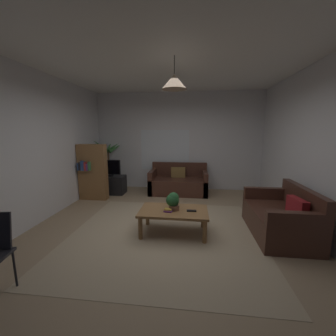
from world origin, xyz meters
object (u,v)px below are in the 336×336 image
remote_on_table_0 (192,211)px  potted_plant_on_table (173,200)px  book_on_table_0 (168,211)px  couch_under_window (178,183)px  couch_right_side (281,219)px  tv_stand (109,185)px  book_on_table_1 (168,209)px  bookshelf_corner (93,172)px  potted_palm_corner (109,166)px  pendant_lamp (174,82)px  tv (108,168)px  coffee_table (174,213)px

remote_on_table_0 → potted_plant_on_table: bearing=76.5°
book_on_table_0 → remote_on_table_0: bearing=7.3°
couch_under_window → couch_right_side: bearing=-50.1°
couch_right_side → tv_stand: 4.25m
book_on_table_1 → potted_plant_on_table: (0.07, 0.11, 0.12)m
tv_stand → bookshelf_corner: bookshelf_corner is taller
potted_palm_corner → book_on_table_0: bearing=-51.6°
potted_plant_on_table → pendant_lamp: 1.89m
couch_under_window → book_on_table_1: bearing=-90.2°
bookshelf_corner → book_on_table_0: bearing=-38.0°
potted_palm_corner → tv_stand: bearing=-70.6°
couch_under_window → book_on_table_1: size_ratio=13.07×
book_on_table_1 → tv: (-1.92, 2.15, 0.28)m
couch_right_side → remote_on_table_0: couch_right_side is taller
tv_stand → pendant_lamp: size_ratio=1.87×
pendant_lamp → potted_palm_corner: bearing=130.3°
couch_right_side → tv_stand: couch_right_side is taller
remote_on_table_0 → tv: bearing=45.8°
coffee_table → bookshelf_corner: bookshelf_corner is taller
bookshelf_corner → tv: bearing=69.9°
tv_stand → potted_plant_on_table: bearing=-46.0°
tv_stand → potted_palm_corner: bearing=109.4°
couch_under_window → pendant_lamp: bearing=-88.2°
book_on_table_1 → potted_plant_on_table: size_ratio=0.41×
potted_plant_on_table → potted_palm_corner: 3.31m
potted_plant_on_table → pendant_lamp: size_ratio=0.60×
couch_under_window → potted_plant_on_table: size_ratio=5.42×
book_on_table_0 → pendant_lamp: bearing=43.8°
book_on_table_0 → book_on_table_1: (-0.00, 0.00, 0.02)m
couch_right_side → pendant_lamp: pendant_lamp is taller
couch_under_window → book_on_table_0: bearing=-90.1°
book_on_table_1 → potted_palm_corner: (-2.08, 2.63, 0.26)m
tv_stand → potted_palm_corner: potted_palm_corner is taller
tv → potted_palm_corner: potted_palm_corner is taller
couch_right_side → couch_under_window: bearing=-140.1°
remote_on_table_0 → tv_stand: bearing=45.5°
pendant_lamp → bookshelf_corner: bearing=144.4°
bookshelf_corner → pendant_lamp: 3.21m
tv_stand → pendant_lamp: pendant_lamp is taller
potted_plant_on_table → pendant_lamp: bearing=-69.6°
couch_right_side → potted_plant_on_table: couch_right_side is taller
potted_plant_on_table → potted_palm_corner: size_ratio=0.19×
book_on_table_0 → book_on_table_1: bearing=128.4°
book_on_table_1 → potted_plant_on_table: 0.18m
potted_palm_corner → remote_on_table_0: bearing=-46.4°
tv → potted_palm_corner: 0.51m
tv_stand → bookshelf_corner: bearing=-109.4°
book_on_table_0 → tv: size_ratio=0.19×
potted_palm_corner → pendant_lamp: size_ratio=3.14×
couch_right_side → book_on_table_1: (-1.86, -0.22, 0.17)m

